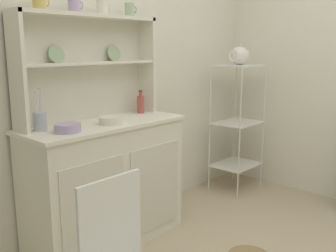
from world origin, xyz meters
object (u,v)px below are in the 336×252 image
at_px(hutch_cabinet, 106,182).
at_px(hutch_shelf_unit, 87,59).
at_px(jam_bottle, 141,104).
at_px(porcelain_teapot, 240,56).
at_px(cup_gold_0, 40,3).
at_px(utensil_jar, 40,121).
at_px(bowl_mixing_large, 68,128).
at_px(bakers_rack, 237,117).

relative_size(hutch_cabinet, hutch_shelf_unit, 1.07).
xyz_separation_m(hutch_shelf_unit, jam_bottle, (0.41, -0.08, -0.34)).
distance_m(jam_bottle, porcelain_teapot, 1.15).
distance_m(cup_gold_0, jam_bottle, 1.01).
bearing_deg(hutch_cabinet, utensil_jar, 169.25).
bearing_deg(cup_gold_0, bowl_mixing_large, -85.57).
xyz_separation_m(bowl_mixing_large, jam_bottle, (0.74, 0.16, 0.05)).
height_order(hutch_shelf_unit, utensil_jar, hutch_shelf_unit).
distance_m(bakers_rack, porcelain_teapot, 0.56).
height_order(hutch_shelf_unit, jam_bottle, hutch_shelf_unit).
bearing_deg(jam_bottle, utensil_jar, -179.46).
xyz_separation_m(cup_gold_0, utensil_jar, (-0.07, -0.04, -0.68)).
bearing_deg(jam_bottle, cup_gold_0, 177.27).
bearing_deg(hutch_cabinet, hutch_shelf_unit, 90.00).
height_order(hutch_cabinet, porcelain_teapot, porcelain_teapot).
xyz_separation_m(bakers_rack, utensil_jar, (-1.91, 0.16, 0.21)).
xyz_separation_m(hutch_shelf_unit, cup_gold_0, (-0.34, -0.04, 0.33)).
xyz_separation_m(bakers_rack, bowl_mixing_large, (-1.82, 0.00, 0.18)).
bearing_deg(hutch_cabinet, porcelain_teapot, -2.95).
xyz_separation_m(hutch_cabinet, bowl_mixing_large, (-0.33, -0.07, 0.44)).
bearing_deg(cup_gold_0, hutch_cabinet, -19.70).
distance_m(hutch_cabinet, jam_bottle, 0.64).
relative_size(hutch_cabinet, bowl_mixing_large, 7.21).
height_order(cup_gold_0, utensil_jar, cup_gold_0).
height_order(jam_bottle, porcelain_teapot, porcelain_teapot).
relative_size(bowl_mixing_large, jam_bottle, 0.91).
distance_m(hutch_cabinet, bakers_rack, 1.52).
relative_size(bakers_rack, jam_bottle, 6.90).
relative_size(cup_gold_0, utensil_jar, 0.37).
bearing_deg(hutch_cabinet, bakers_rack, -2.95).
distance_m(bakers_rack, utensil_jar, 1.93).
bearing_deg(hutch_shelf_unit, jam_bottle, -10.69).
bearing_deg(porcelain_teapot, hutch_cabinet, 177.05).
bearing_deg(porcelain_teapot, cup_gold_0, 173.81).
height_order(cup_gold_0, bowl_mixing_large, cup_gold_0).
distance_m(bowl_mixing_large, utensil_jar, 0.18).
distance_m(hutch_cabinet, hutch_shelf_unit, 0.84).
bearing_deg(cup_gold_0, bakers_rack, -6.19).
bearing_deg(bowl_mixing_large, cup_gold_0, 94.43).
height_order(bowl_mixing_large, utensil_jar, utensil_jar).
bearing_deg(bowl_mixing_large, hutch_cabinet, 12.66).
bearing_deg(bowl_mixing_large, bakers_rack, -0.12).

